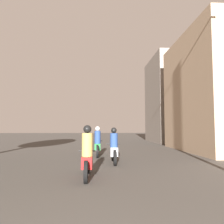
{
  "coord_description": "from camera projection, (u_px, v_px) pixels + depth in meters",
  "views": [
    {
      "loc": [
        0.18,
        -0.54,
        1.49
      ],
      "look_at": [
        1.3,
        17.43,
        2.77
      ],
      "focal_mm": 35.0,
      "sensor_mm": 36.0,
      "label": 1
    }
  ],
  "objects": [
    {
      "name": "motorcycle_green",
      "position": [
        98.0,
        144.0,
        11.42
      ],
      "size": [
        0.6,
        2.07,
        1.55
      ],
      "rotation": [
        0.0,
        0.0,
        -0.04
      ],
      "color": "black",
      "rests_on": "ground_plane"
    },
    {
      "name": "motorcycle_silver",
      "position": [
        114.0,
        149.0,
        9.16
      ],
      "size": [
        0.6,
        1.87,
        1.49
      ],
      "rotation": [
        0.0,
        0.0,
        -0.02
      ],
      "color": "black",
      "rests_on": "ground_plane"
    },
    {
      "name": "motorcycle_red",
      "position": [
        87.0,
        157.0,
        6.51
      ],
      "size": [
        0.6,
        1.96,
        1.56
      ],
      "rotation": [
        0.0,
        0.0,
        -0.05
      ],
      "color": "black",
      "rests_on": "ground_plane"
    },
    {
      "name": "building_right_far",
      "position": [
        176.0,
        100.0,
        22.84
      ],
      "size": [
        5.18,
        6.46,
        8.72
      ],
      "color": "gray",
      "rests_on": "ground_plane"
    }
  ]
}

